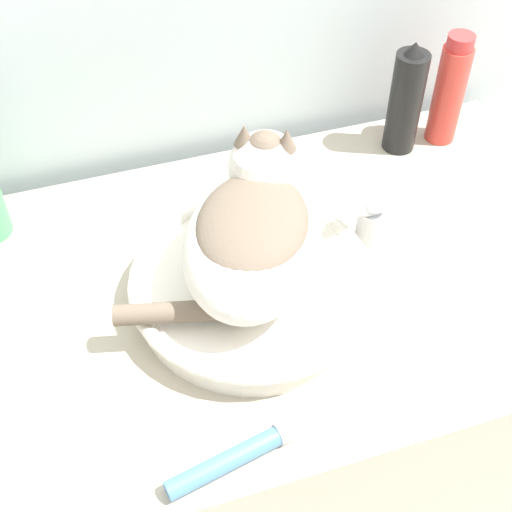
{
  "coord_description": "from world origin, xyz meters",
  "views": [
    {
      "loc": [
        -0.16,
        -0.34,
        1.6
      ],
      "look_at": [
        0.03,
        0.26,
        0.93
      ],
      "focal_mm": 50.0,
      "sensor_mm": 36.0,
      "label": 1
    }
  ],
  "objects_px": {
    "faucet": "(366,210)",
    "shampoo_bottle_tall": "(449,91)",
    "cat": "(254,228)",
    "hairspray_can_black": "(406,101)",
    "cream_tube": "(234,458)"
  },
  "relations": [
    {
      "from": "hairspray_can_black",
      "to": "cream_tube",
      "type": "height_order",
      "value": "hairspray_can_black"
    },
    {
      "from": "cat",
      "to": "shampoo_bottle_tall",
      "type": "xyz_separation_m",
      "value": [
        0.42,
        0.24,
        -0.03
      ]
    },
    {
      "from": "faucet",
      "to": "shampoo_bottle_tall",
      "type": "distance_m",
      "value": 0.32
    },
    {
      "from": "faucet",
      "to": "hairspray_can_black",
      "type": "bearing_deg",
      "value": -143.09
    },
    {
      "from": "hairspray_can_black",
      "to": "cream_tube",
      "type": "bearing_deg",
      "value": -132.46
    },
    {
      "from": "cat",
      "to": "hairspray_can_black",
      "type": "xyz_separation_m",
      "value": [
        0.34,
        0.24,
        -0.03
      ]
    },
    {
      "from": "faucet",
      "to": "hairspray_can_black",
      "type": "distance_m",
      "value": 0.26
    },
    {
      "from": "faucet",
      "to": "cream_tube",
      "type": "relative_size",
      "value": 0.95
    },
    {
      "from": "hairspray_can_black",
      "to": "shampoo_bottle_tall",
      "type": "height_order",
      "value": "hairspray_can_black"
    },
    {
      "from": "faucet",
      "to": "cat",
      "type": "bearing_deg",
      "value": -3.44
    },
    {
      "from": "cat",
      "to": "shampoo_bottle_tall",
      "type": "distance_m",
      "value": 0.49
    },
    {
      "from": "hairspray_can_black",
      "to": "cream_tube",
      "type": "relative_size",
      "value": 1.2
    },
    {
      "from": "cat",
      "to": "hairspray_can_black",
      "type": "relative_size",
      "value": 1.66
    },
    {
      "from": "hairspray_can_black",
      "to": "shampoo_bottle_tall",
      "type": "distance_m",
      "value": 0.08
    },
    {
      "from": "cat",
      "to": "cream_tube",
      "type": "height_order",
      "value": "cat"
    }
  ]
}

